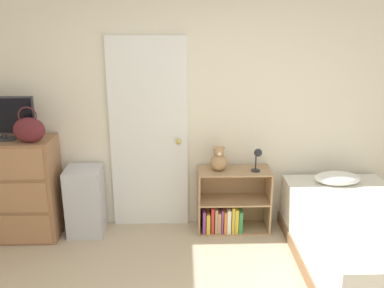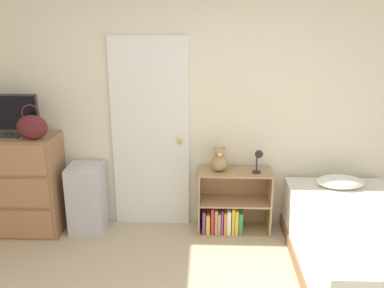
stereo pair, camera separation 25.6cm
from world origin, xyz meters
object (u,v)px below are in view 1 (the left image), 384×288
storage_bin (85,201)px  desk_lamp (258,156)px  dresser (12,189)px  bookshelf (229,207)px  teddy_bear (219,160)px  bed (359,240)px  handbag (29,130)px  tv (2,117)px

storage_bin → desk_lamp: bearing=-0.8°
dresser → bookshelf: bearing=1.6°
bookshelf → teddy_bear: size_ratio=2.84×
bookshelf → bed: bearing=-34.4°
dresser → handbag: 0.71m
dresser → teddy_bear: dresser is taller
tv → bed: tv is taller
bookshelf → bed: (1.08, -0.74, 0.03)m
dresser → bookshelf: 2.21m
tv → handbag: (0.28, -0.11, -0.09)m
bed → teddy_bear: bearing=148.1°
dresser → storage_bin: bearing=3.7°
bookshelf → bed: bookshelf is taller
storage_bin → bookshelf: (1.48, 0.01, -0.10)m
handbag → bed: 3.17m
storage_bin → desk_lamp: size_ratio=2.95×
storage_bin → desk_lamp: 1.82m
dresser → bed: 3.35m
dresser → bed: size_ratio=0.57×
handbag → desk_lamp: bearing=3.5°
handbag → bookshelf: bearing=5.2°
bed → storage_bin: bearing=164.2°
dresser → tv: (0.00, -0.01, 0.74)m
tv → bookshelf: 2.41m
storage_bin → bookshelf: size_ratio=0.95×
handbag → teddy_bear: size_ratio=1.32×
tv → teddy_bear: bearing=1.9°
handbag → teddy_bear: 1.85m
dresser → storage_bin: dresser is taller
tv → teddy_bear: 2.13m
dresser → tv: size_ratio=1.67×
storage_bin → dresser: bearing=-176.3°
dresser → desk_lamp: bearing=0.5°
desk_lamp → handbag: bearing=-176.5°
tv → dresser: bearing=94.3°
dresser → bed: dresser is taller
desk_lamp → storage_bin: bearing=179.2°
bookshelf → desk_lamp: bearing=-8.0°
dresser → tv: 0.74m
storage_bin → bed: bearing=-15.8°
bed → handbag: bearing=169.2°
bed → bookshelf: bearing=145.6°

